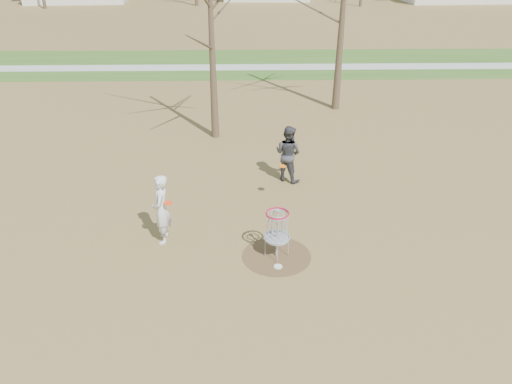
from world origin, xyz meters
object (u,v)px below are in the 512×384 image
player_standing (161,209)px  disc_golf_basket (277,226)px  disc_grounded (278,267)px  player_throwing (288,154)px

player_standing → disc_golf_basket: bearing=72.3°
disc_grounded → disc_golf_basket: bearing=91.1°
player_throwing → disc_golf_basket: bearing=116.7°
player_standing → player_throwing: (3.65, 3.65, -0.01)m
player_throwing → disc_golf_basket: (-0.63, -4.46, -0.04)m
player_standing → disc_grounded: bearing=64.2°
player_standing → player_throwing: bearing=132.2°
player_throwing → disc_grounded: player_throwing is taller
player_throwing → disc_grounded: bearing=117.5°
disc_grounded → disc_golf_basket: disc_golf_basket is taller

